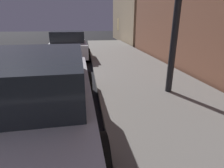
{
  "coord_description": "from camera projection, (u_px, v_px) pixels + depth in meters",
  "views": [
    {
      "loc": [
        3.72,
        0.18,
        1.88
      ],
      "look_at": [
        4.12,
        2.85,
        0.93
      ],
      "focal_mm": 28.36,
      "sensor_mm": 36.0,
      "label": 1
    }
  ],
  "objects": [
    {
      "name": "car_silver",
      "position": [
        36.0,
        94.0,
        3.02
      ],
      "size": [
        2.18,
        4.51,
        1.43
      ],
      "color": "#B7B7BF",
      "rests_on": "ground"
    },
    {
      "name": "car_white",
      "position": [
        69.0,
        45.0,
        9.52
      ],
      "size": [
        2.21,
        4.36,
        1.43
      ],
      "color": "silver",
      "rests_on": "ground"
    }
  ]
}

